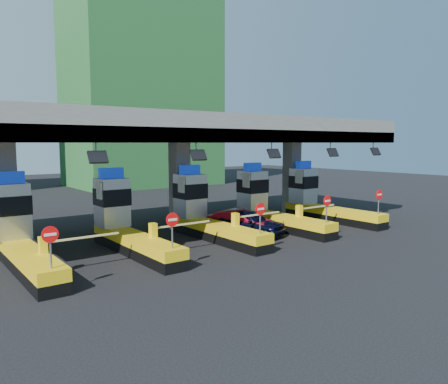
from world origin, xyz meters
TOP-DOWN VIEW (x-y plane):
  - ground at (0.00, 0.00)m, footprint 120.00×120.00m
  - toll_canopy at (0.00, 2.87)m, footprint 28.00×12.09m
  - toll_lane_far_left at (-10.00, 0.28)m, footprint 4.43×8.00m
  - toll_lane_left at (-5.00, 0.28)m, footprint 4.43×8.00m
  - toll_lane_center at (0.00, 0.28)m, footprint 4.43×8.00m
  - toll_lane_right at (5.00, 0.28)m, footprint 4.43×8.00m
  - toll_lane_far_right at (10.00, 0.28)m, footprint 4.43×8.00m
  - bg_building_scaffold at (12.00, 32.00)m, footprint 18.00×12.00m
  - van at (2.33, -0.88)m, footprint 3.46×4.91m
  - red_car at (2.18, -0.42)m, footprint 3.08×4.65m

SIDE VIEW (x-z plane):
  - ground at x=0.00m, z-range 0.00..0.00m
  - red_car at x=2.18m, z-range 0.00..1.45m
  - van at x=2.33m, z-range 0.00..1.55m
  - toll_lane_far_left at x=-10.00m, z-range -0.68..3.47m
  - toll_lane_left at x=-5.00m, z-range -0.68..3.47m
  - toll_lane_center at x=0.00m, z-range -0.68..3.47m
  - toll_lane_right at x=5.00m, z-range -0.68..3.47m
  - toll_lane_far_right at x=10.00m, z-range -0.68..3.47m
  - toll_canopy at x=0.00m, z-range 2.63..9.63m
  - bg_building_scaffold at x=12.00m, z-range 0.00..28.00m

